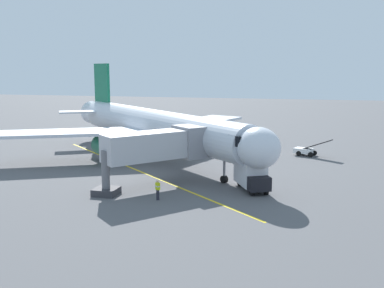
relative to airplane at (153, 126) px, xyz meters
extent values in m
plane|color=#565659|center=(-0.50, -2.18, -4.00)|extent=(220.00, 220.00, 0.00)
cube|color=yellow|center=(-0.21, 6.19, -4.00)|extent=(29.96, 26.87, 0.01)
cylinder|color=silver|center=(-0.21, 0.19, 0.10)|extent=(27.86, 25.52, 3.80)
ellipsoid|color=silver|center=(-13.77, 12.33, 0.10)|extent=(5.39, 5.36, 3.61)
cone|color=silver|center=(13.57, -12.16, 0.10)|extent=(4.52, 4.55, 3.42)
cube|color=black|center=(-12.72, 11.40, 0.65)|extent=(3.35, 3.47, 0.90)
cube|color=silver|center=(-3.12, -8.65, -0.50)|extent=(10.68, 17.80, 0.36)
cylinder|color=#146B47|center=(-3.33, -4.80, -2.00)|extent=(4.07, 3.98, 2.30)
cylinder|color=black|center=(-4.64, -3.63, -2.00)|extent=(1.55, 1.70, 2.10)
cube|color=silver|center=(8.25, 4.05, -0.50)|extent=(17.60, 12.18, 0.36)
cylinder|color=#146B47|center=(4.41, 3.84, -2.00)|extent=(4.07, 3.98, 2.30)
cylinder|color=black|center=(3.10, 5.01, -2.00)|extent=(1.55, 1.70, 2.10)
cube|color=#146B47|center=(11.34, -10.15, 3.90)|extent=(3.82, 3.47, 7.20)
cube|color=silver|center=(8.98, -12.34, 0.70)|extent=(4.78, 6.82, 0.24)
cube|color=silver|center=(13.25, -7.57, 0.70)|extent=(6.74, 5.29, 0.24)
cylinder|color=slate|center=(-10.27, 9.19, -2.27)|extent=(0.24, 0.24, 2.77)
cylinder|color=black|center=(-10.27, 9.19, -3.65)|extent=(0.82, 0.80, 0.70)
cylinder|color=slate|center=(0.29, -3.75, -2.07)|extent=(0.24, 0.24, 2.77)
cylinder|color=black|center=(0.29, -3.75, -3.45)|extent=(1.12, 1.07, 1.10)
cylinder|color=slate|center=(3.76, 0.12, -2.07)|extent=(0.24, 0.24, 2.77)
cylinder|color=black|center=(3.76, 0.12, -3.45)|extent=(1.12, 1.07, 1.10)
cube|color=#B7B7BC|center=(-4.07, 12.37, -0.10)|extent=(7.94, 8.44, 2.50)
cube|color=gray|center=(-7.07, 9.02, -0.10)|extent=(4.25, 4.22, 3.00)
cylinder|color=slate|center=(-1.06, 15.72, -2.05)|extent=(0.70, 0.70, 3.90)
cube|color=#333338|center=(-1.06, 15.72, -3.70)|extent=(2.00, 2.00, 0.60)
cylinder|color=#23232D|center=(-5.89, 16.08, -3.56)|extent=(0.26, 0.26, 0.88)
cube|color=#D8EA19|center=(-5.89, 16.08, -2.82)|extent=(0.45, 0.41, 0.60)
cube|color=silver|center=(-5.89, 16.08, -2.82)|extent=(0.47, 0.43, 0.10)
sphere|color=beige|center=(-5.89, 16.08, -2.40)|extent=(0.22, 0.22, 0.22)
cube|color=black|center=(-13.79, 12.40, -2.98)|extent=(2.46, 2.37, 1.20)
cube|color=black|center=(-14.11, 13.02, -2.78)|extent=(1.59, 0.91, 0.70)
cube|color=silver|center=(-12.91, 10.66, -2.48)|extent=(3.41, 4.11, 2.20)
cylinder|color=black|center=(-14.49, 12.33, -3.58)|extent=(0.60, 0.86, 0.84)
cylinder|color=black|center=(-13.32, 12.91, -3.58)|extent=(0.60, 0.86, 0.84)
cylinder|color=black|center=(-13.05, 9.47, -3.58)|extent=(0.60, 0.86, 0.84)
cylinder|color=black|center=(-11.88, 10.06, -3.58)|extent=(0.60, 0.86, 0.84)
cube|color=white|center=(-17.57, -6.70, -3.38)|extent=(2.59, 2.19, 0.60)
cube|color=black|center=(-19.07, -6.13, -2.48)|extent=(3.83, 2.18, 1.61)
cylinder|color=black|center=(-18.88, -6.90, -3.68)|extent=(0.69, 0.46, 0.64)
cylinder|color=black|center=(-18.41, -5.69, -3.68)|extent=(0.69, 0.46, 0.64)
cylinder|color=black|center=(-17.48, -7.44, -3.68)|extent=(0.69, 0.46, 0.64)
cylinder|color=black|center=(-17.01, -6.22, -3.68)|extent=(0.69, 0.46, 0.64)
camera|label=1|loc=(-17.41, 50.17, 6.83)|focal=41.75mm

